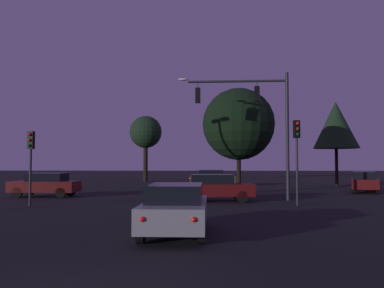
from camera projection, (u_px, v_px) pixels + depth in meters
The scene contains 12 objects.
ground_plane at pixel (181, 192), 30.36m from camera, with size 168.00×168.00×0.00m, color black.
traffic_signal_mast_arm at pixel (257, 112), 23.72m from camera, with size 6.47×0.46×7.46m.
traffic_light_corner_left at pixel (297, 145), 20.64m from camera, with size 0.34×0.38×4.34m.
traffic_light_corner_right at pixel (31, 153), 20.49m from camera, with size 0.33×0.37×3.77m.
car_nearside_lane at pixel (176, 208), 12.34m from camera, with size 1.86×4.68×1.52m.
car_crossing_left at pixel (214, 187), 22.80m from camera, with size 4.48×2.08×1.52m.
car_crossing_right at pixel (45, 184), 25.92m from camera, with size 4.30×1.98×1.52m.
car_far_lane at pixel (212, 178), 37.22m from camera, with size 4.21×1.87×1.52m.
car_parked_lot at pixel (364, 181), 30.02m from camera, with size 3.13×4.86×1.52m.
tree_behind_sign at pixel (239, 124), 29.31m from camera, with size 5.21×5.21×7.58m.
tree_left_far at pixel (146, 133), 47.72m from camera, with size 3.78×3.78×7.70m.
tree_center_horizon at pixel (336, 125), 38.07m from camera, with size 4.20×4.20×7.93m.
Camera 1 is at (2.08, -5.94, 2.16)m, focal length 37.96 mm.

